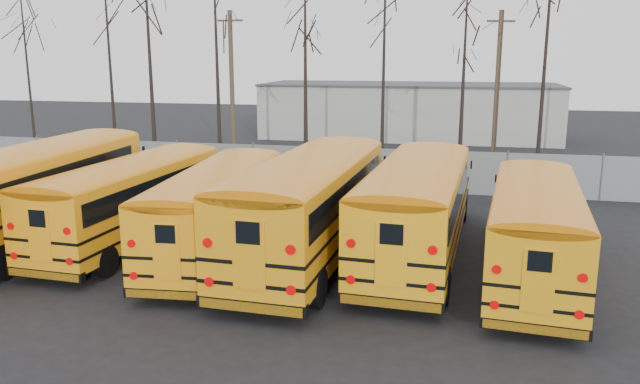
% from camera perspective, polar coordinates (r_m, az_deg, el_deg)
% --- Properties ---
extents(ground, '(120.00, 120.00, 0.00)m').
position_cam_1_polar(ground, '(18.83, -6.03, -7.17)').
color(ground, black).
rests_on(ground, ground).
extents(fence, '(40.00, 0.04, 2.00)m').
position_cam_1_polar(fence, '(29.84, 1.19, 2.23)').
color(fence, gray).
rests_on(fence, ground).
extents(distant_building, '(22.00, 8.00, 4.00)m').
position_cam_1_polar(distant_building, '(49.13, 8.12, 7.33)').
color(distant_building, '#B6B7B1').
rests_on(distant_building, ground).
extents(bus_a, '(3.28, 12.20, 3.39)m').
position_cam_1_polar(bus_a, '(23.36, -24.22, 0.69)').
color(bus_a, black).
rests_on(bus_a, ground).
extents(bus_b, '(2.98, 10.52, 2.91)m').
position_cam_1_polar(bus_b, '(22.00, -16.68, -0.13)').
color(bus_b, black).
rests_on(bus_b, ground).
extents(bus_c, '(3.25, 10.53, 2.90)m').
position_cam_1_polar(bus_c, '(20.03, -9.15, -0.99)').
color(bus_c, black).
rests_on(bus_c, ground).
extents(bus_d, '(3.32, 12.05, 3.34)m').
position_cam_1_polar(bus_d, '(19.34, -0.75, -0.53)').
color(bus_d, black).
rests_on(bus_d, ground).
extents(bus_e, '(3.26, 11.42, 3.16)m').
position_cam_1_polar(bus_e, '(19.62, 8.95, -0.81)').
color(bus_e, black).
rests_on(bus_e, ground).
extents(bus_f, '(3.28, 10.38, 2.86)m').
position_cam_1_polar(bus_f, '(18.65, 19.08, -2.61)').
color(bus_f, black).
rests_on(bus_f, ground).
extents(utility_pole_left, '(1.58, 0.28, 8.85)m').
position_cam_1_polar(utility_pole_left, '(38.50, -8.06, 9.73)').
color(utility_pole_left, '#4E3D2C').
rests_on(utility_pole_left, ground).
extents(utility_pole_right, '(1.48, 0.60, 8.59)m').
position_cam_1_polar(utility_pole_right, '(35.31, 15.87, 8.93)').
color(utility_pole_right, brown).
rests_on(utility_pole_right, ground).
extents(tree_0, '(0.26, 0.26, 10.52)m').
position_cam_1_polar(tree_0, '(39.21, -25.13, 9.79)').
color(tree_0, black).
rests_on(tree_0, ground).
extents(tree_1, '(0.26, 0.26, 12.22)m').
position_cam_1_polar(tree_1, '(38.79, -18.69, 11.55)').
color(tree_1, black).
rests_on(tree_1, ground).
extents(tree_2, '(0.26, 0.26, 11.54)m').
position_cam_1_polar(tree_2, '(36.69, -15.27, 11.21)').
color(tree_2, black).
rests_on(tree_2, ground).
extents(tree_3, '(0.26, 0.26, 11.35)m').
position_cam_1_polar(tree_3, '(33.82, -9.39, 11.24)').
color(tree_3, black).
rests_on(tree_3, ground).
extents(tree_4, '(0.26, 0.26, 10.44)m').
position_cam_1_polar(tree_4, '(35.11, -1.34, 10.70)').
color(tree_4, black).
rests_on(tree_4, ground).
extents(tree_5, '(0.26, 0.26, 11.85)m').
position_cam_1_polar(tree_5, '(34.70, 5.85, 11.79)').
color(tree_5, black).
rests_on(tree_5, ground).
extents(tree_6, '(0.26, 0.26, 9.28)m').
position_cam_1_polar(tree_6, '(34.80, 12.94, 9.42)').
color(tree_6, black).
rests_on(tree_6, ground).
extents(tree_7, '(0.26, 0.26, 12.61)m').
position_cam_1_polar(tree_7, '(31.82, 19.92, 11.75)').
color(tree_7, black).
rests_on(tree_7, ground).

